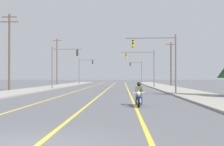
# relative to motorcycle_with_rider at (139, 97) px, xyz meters

# --- Properties ---
(lane_stripe_center) EXTENTS (0.16, 100.00, 0.01)m
(lane_stripe_center) POSITION_rel_motorcycle_with_rider_xyz_m (-3.19, 33.71, -0.58)
(lane_stripe_center) COLOR yellow
(lane_stripe_center) RESTS_ON ground
(lane_stripe_left) EXTENTS (0.16, 100.00, 0.01)m
(lane_stripe_left) POSITION_rel_motorcycle_with_rider_xyz_m (-6.73, 33.71, -0.58)
(lane_stripe_left) COLOR yellow
(lane_stripe_left) RESTS_ON ground
(lane_stripe_right) EXTENTS (0.16, 100.00, 0.01)m
(lane_stripe_right) POSITION_rel_motorcycle_with_rider_xyz_m (-0.23, 33.71, -0.58)
(lane_stripe_right) COLOR yellow
(lane_stripe_right) RESTS_ON ground
(sidewalk_kerb_right) EXTENTS (4.40, 110.00, 0.14)m
(sidewalk_kerb_right) POSITION_rel_motorcycle_with_rider_xyz_m (5.99, 28.71, -0.52)
(sidewalk_kerb_right) COLOR #9E998E
(sidewalk_kerb_right) RESTS_ON ground
(sidewalk_kerb_left) EXTENTS (4.40, 110.00, 0.14)m
(sidewalk_kerb_left) POSITION_rel_motorcycle_with_rider_xyz_m (-12.89, 28.71, -0.52)
(sidewalk_kerb_left) COLOR #9E998E
(sidewalk_kerb_left) RESTS_ON ground
(motorcycle_with_rider) EXTENTS (0.70, 2.19, 1.46)m
(motorcycle_with_rider) POSITION_rel_motorcycle_with_rider_xyz_m (0.00, 0.00, 0.00)
(motorcycle_with_rider) COLOR black
(motorcycle_with_rider) RESTS_ON ground
(traffic_signal_near_right) EXTENTS (5.28, 0.46, 6.20)m
(traffic_signal_near_right) POSITION_rel_motorcycle_with_rider_xyz_m (3.01, 13.94, 3.54)
(traffic_signal_near_right) COLOR #56565B
(traffic_signal_near_right) RESTS_ON ground
(traffic_signal_near_left) EXTENTS (4.37, 0.54, 6.20)m
(traffic_signal_near_left) POSITION_rel_motorcycle_with_rider_xyz_m (-10.01, 26.79, 3.48)
(traffic_signal_near_left) COLOR #56565B
(traffic_signal_near_left) RESTS_ON ground
(traffic_signal_mid_right) EXTENTS (5.50, 0.50, 6.20)m
(traffic_signal_mid_right) POSITION_rel_motorcycle_with_rider_xyz_m (2.61, 33.02, 3.55)
(traffic_signal_mid_right) COLOR #56565B
(traffic_signal_mid_right) RESTS_ON ground
(traffic_signal_mid_left) EXTENTS (3.78, 0.51, 6.20)m
(traffic_signal_mid_left) POSITION_rel_motorcycle_with_rider_xyz_m (-10.15, 55.48, 3.44)
(traffic_signal_mid_left) COLOR #56565B
(traffic_signal_mid_left) RESTS_ON ground
(traffic_signal_far_right) EXTENTS (3.84, 0.41, 6.20)m
(traffic_signal_far_right) POSITION_rel_motorcycle_with_rider_xyz_m (3.31, 69.79, 3.44)
(traffic_signal_far_right) COLOR #56565B
(traffic_signal_far_right) RESTS_ON ground
(utility_pole_left_near) EXTENTS (2.39, 0.26, 10.12)m
(utility_pole_left_near) POSITION_rel_motorcycle_with_rider_xyz_m (-15.96, 22.27, 4.85)
(utility_pole_left_near) COLOR #4C3828
(utility_pole_left_near) RESTS_ON ground
(utility_pole_right_far) EXTENTS (1.95, 0.26, 8.59)m
(utility_pole_right_far) POSITION_rel_motorcycle_with_rider_xyz_m (8.55, 43.46, 3.90)
(utility_pole_right_far) COLOR #4C3828
(utility_pole_right_far) RESTS_ON ground
(utility_pole_left_far) EXTENTS (2.07, 0.26, 10.32)m
(utility_pole_left_far) POSITION_rel_motorcycle_with_rider_xyz_m (-15.62, 51.11, 4.78)
(utility_pole_left_far) COLOR brown
(utility_pole_left_far) RESTS_ON ground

